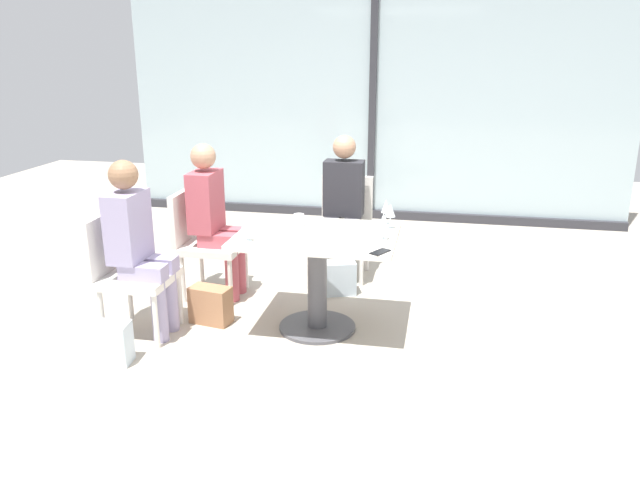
# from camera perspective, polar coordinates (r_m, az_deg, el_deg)

# --- Properties ---
(ground_plane) EXTENTS (12.00, 12.00, 0.00)m
(ground_plane) POSITION_cam_1_polar(r_m,az_deg,el_deg) (4.64, -0.25, -8.06)
(ground_plane) COLOR #A89E8E
(window_wall_backdrop) EXTENTS (5.81, 0.10, 2.70)m
(window_wall_backdrop) POSITION_cam_1_polar(r_m,az_deg,el_deg) (7.39, 4.81, 11.24)
(window_wall_backdrop) COLOR #A2B7BC
(window_wall_backdrop) RESTS_ON ground_plane
(dining_table_main) EXTENTS (1.11, 0.83, 0.73)m
(dining_table_main) POSITION_cam_1_polar(r_m,az_deg,el_deg) (4.44, -0.25, -1.93)
(dining_table_main) COLOR silver
(dining_table_main) RESTS_ON ground_plane
(chair_side_end) EXTENTS (0.50, 0.46, 0.87)m
(chair_side_end) POSITION_cam_1_polar(r_m,az_deg,el_deg) (4.60, -17.33, -2.39)
(chair_side_end) COLOR silver
(chair_side_end) RESTS_ON ground_plane
(chair_far_left) EXTENTS (0.50, 0.46, 0.87)m
(chair_far_left) POSITION_cam_1_polar(r_m,az_deg,el_deg) (5.18, -10.73, 0.28)
(chair_far_left) COLOR silver
(chair_far_left) RESTS_ON ground_plane
(chair_near_window) EXTENTS (0.46, 0.51, 0.87)m
(chair_near_window) POSITION_cam_1_polar(r_m,az_deg,el_deg) (5.58, 2.24, 1.82)
(chair_near_window) COLOR silver
(chair_near_window) RESTS_ON ground_plane
(person_side_end) EXTENTS (0.39, 0.34, 1.26)m
(person_side_end) POSITION_cam_1_polar(r_m,az_deg,el_deg) (4.49, -16.33, -0.05)
(person_side_end) COLOR #9E93B7
(person_side_end) RESTS_ON ground_plane
(person_far_left) EXTENTS (0.39, 0.34, 1.26)m
(person_far_left) POSITION_cam_1_polar(r_m,az_deg,el_deg) (5.08, -9.71, 2.40)
(person_far_left) COLOR #B24C56
(person_far_left) RESTS_ON ground_plane
(person_near_window) EXTENTS (0.34, 0.39, 1.26)m
(person_near_window) POSITION_cam_1_polar(r_m,az_deg,el_deg) (5.43, 2.08, 3.59)
(person_near_window) COLOR #28282D
(person_near_window) RESTS_ON ground_plane
(wine_glass_0) EXTENTS (0.07, 0.07, 0.18)m
(wine_glass_0) POSITION_cam_1_polar(r_m,az_deg,el_deg) (4.48, 6.46, 2.66)
(wine_glass_0) COLOR silver
(wine_glass_0) RESTS_ON dining_table_main
(wine_glass_1) EXTENTS (0.07, 0.07, 0.18)m
(wine_glass_1) POSITION_cam_1_polar(r_m,az_deg,el_deg) (4.59, 6.05, 3.03)
(wine_glass_1) COLOR silver
(wine_glass_1) RESTS_ON dining_table_main
(wine_glass_2) EXTENTS (0.07, 0.07, 0.18)m
(wine_glass_2) POSITION_cam_1_polar(r_m,az_deg,el_deg) (4.21, 5.83, 1.74)
(wine_glass_2) COLOR silver
(wine_glass_2) RESTS_ON dining_table_main
(wine_glass_3) EXTENTS (0.07, 0.07, 0.18)m
(wine_glass_3) POSITION_cam_1_polar(r_m,az_deg,el_deg) (4.19, -6.72, 1.61)
(wine_glass_3) COLOR silver
(wine_glass_3) RESTS_ON dining_table_main
(coffee_cup) EXTENTS (0.08, 0.08, 0.09)m
(coffee_cup) POSITION_cam_1_polar(r_m,az_deg,el_deg) (4.54, -1.94, 1.83)
(coffee_cup) COLOR white
(coffee_cup) RESTS_ON dining_table_main
(cell_phone_on_table) EXTENTS (0.13, 0.16, 0.01)m
(cell_phone_on_table) POSITION_cam_1_polar(r_m,az_deg,el_deg) (3.98, 5.52, -1.09)
(cell_phone_on_table) COLOR black
(cell_phone_on_table) RESTS_ON dining_table_main
(handbag_0) EXTENTS (0.32, 0.19, 0.28)m
(handbag_0) POSITION_cam_1_polar(r_m,az_deg,el_deg) (4.34, -18.86, -8.89)
(handbag_0) COLOR silver
(handbag_0) RESTS_ON ground_plane
(handbag_1) EXTENTS (0.32, 0.21, 0.28)m
(handbag_1) POSITION_cam_1_polar(r_m,az_deg,el_deg) (4.75, -9.95, -5.86)
(handbag_1) COLOR #A3704C
(handbag_1) RESTS_ON ground_plane
(handbag_2) EXTENTS (0.34, 0.25, 0.28)m
(handbag_2) POSITION_cam_1_polar(r_m,az_deg,el_deg) (5.20, 1.59, -3.48)
(handbag_2) COLOR silver
(handbag_2) RESTS_ON ground_plane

